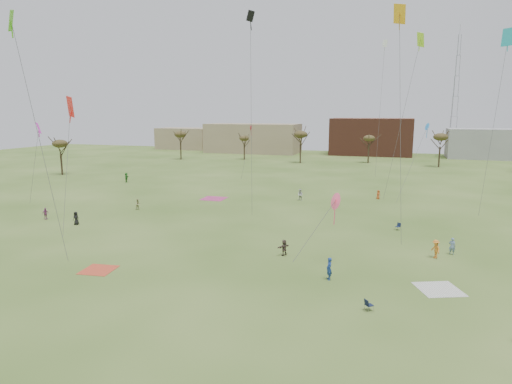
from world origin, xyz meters
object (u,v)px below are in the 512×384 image
(camp_chair_center, at_px, (369,307))
(radio_tower, at_px, (455,96))
(flyer_near_right, at_px, (329,269))
(camp_chair_right, at_px, (398,228))

(camp_chair_center, relative_size, radio_tower, 0.02)
(flyer_near_right, bearing_deg, camp_chair_right, 135.77)
(flyer_near_right, relative_size, camp_chair_center, 2.21)
(camp_chair_right, height_order, radio_tower, radio_tower)
(camp_chair_center, bearing_deg, radio_tower, -46.51)
(camp_chair_center, xyz_separation_m, radio_tower, (17.01, 126.78, 18.95))
(camp_chair_center, relative_size, camp_chair_right, 1.00)
(flyer_near_right, bearing_deg, radio_tower, 142.22)
(camp_chair_center, bearing_deg, flyer_near_right, -3.04)
(camp_chair_right, bearing_deg, camp_chair_center, -57.84)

